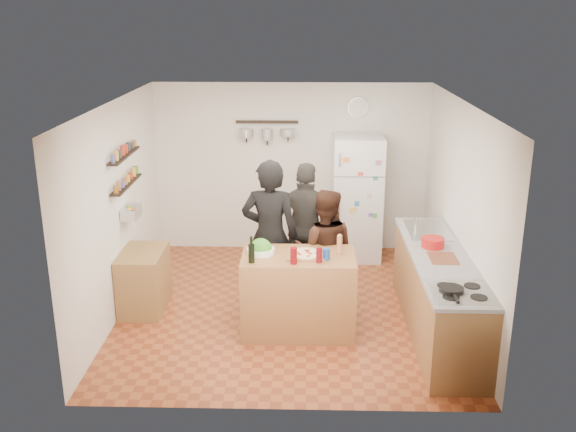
{
  "coord_description": "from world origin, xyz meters",
  "views": [
    {
      "loc": [
        0.19,
        -7.13,
        3.49
      ],
      "look_at": [
        0.0,
        0.1,
        1.15
      ],
      "focal_mm": 40.0,
      "sensor_mm": 36.0,
      "label": 1
    }
  ],
  "objects_px": {
    "salt_canister": "(326,254)",
    "person_center": "(324,251)",
    "pepper_mill": "(340,246)",
    "red_bowl": "(433,242)",
    "prep_island": "(298,293)",
    "skillet": "(451,290)",
    "person_left": "(270,236)",
    "person_back": "(307,229)",
    "salad_bowl": "(261,251)",
    "wall_clock": "(358,107)",
    "wine_bottle": "(251,253)",
    "fridge": "(357,198)",
    "counter_run": "(438,295)",
    "side_table": "(144,280)"
  },
  "relations": [
    {
      "from": "salt_canister",
      "to": "person_center",
      "type": "xyz_separation_m",
      "value": [
        -0.0,
        0.66,
        -0.22
      ]
    },
    {
      "from": "person_left",
      "to": "fridge",
      "type": "relative_size",
      "value": 1.03
    },
    {
      "from": "salt_canister",
      "to": "person_back",
      "type": "bearing_deg",
      "value": 100.02
    },
    {
      "from": "fridge",
      "to": "wall_clock",
      "type": "distance_m",
      "value": 1.29
    },
    {
      "from": "person_left",
      "to": "person_back",
      "type": "relative_size",
      "value": 1.09
    },
    {
      "from": "prep_island",
      "to": "wall_clock",
      "type": "relative_size",
      "value": 4.17
    },
    {
      "from": "wine_bottle",
      "to": "red_bowl",
      "type": "relative_size",
      "value": 0.79
    },
    {
      "from": "salad_bowl",
      "to": "wine_bottle",
      "type": "distance_m",
      "value": 0.29
    },
    {
      "from": "prep_island",
      "to": "skillet",
      "type": "xyz_separation_m",
      "value": [
        1.47,
        -0.94,
        0.49
      ]
    },
    {
      "from": "salt_canister",
      "to": "prep_island",
      "type": "bearing_deg",
      "value": 158.2
    },
    {
      "from": "person_center",
      "to": "wall_clock",
      "type": "distance_m",
      "value": 2.58
    },
    {
      "from": "skillet",
      "to": "red_bowl",
      "type": "bearing_deg",
      "value": 87.64
    },
    {
      "from": "person_left",
      "to": "fridge",
      "type": "distance_m",
      "value": 2.09
    },
    {
      "from": "prep_island",
      "to": "pepper_mill",
      "type": "relative_size",
      "value": 6.71
    },
    {
      "from": "wine_bottle",
      "to": "red_bowl",
      "type": "xyz_separation_m",
      "value": [
        2.02,
        0.49,
        -0.04
      ]
    },
    {
      "from": "prep_island",
      "to": "skillet",
      "type": "height_order",
      "value": "skillet"
    },
    {
      "from": "wine_bottle",
      "to": "person_center",
      "type": "distance_m",
      "value": 1.13
    },
    {
      "from": "person_back",
      "to": "salad_bowl",
      "type": "bearing_deg",
      "value": 75.44
    },
    {
      "from": "salad_bowl",
      "to": "counter_run",
      "type": "bearing_deg",
      "value": -1.11
    },
    {
      "from": "fridge",
      "to": "wall_clock",
      "type": "xyz_separation_m",
      "value": [
        0.0,
        0.33,
        1.25
      ]
    },
    {
      "from": "person_center",
      "to": "red_bowl",
      "type": "xyz_separation_m",
      "value": [
        1.22,
        -0.26,
        0.22
      ]
    },
    {
      "from": "prep_island",
      "to": "side_table",
      "type": "distance_m",
      "value": 1.95
    },
    {
      "from": "counter_run",
      "to": "fridge",
      "type": "relative_size",
      "value": 1.46
    },
    {
      "from": "prep_island",
      "to": "red_bowl",
      "type": "distance_m",
      "value": 1.63
    },
    {
      "from": "pepper_mill",
      "to": "fridge",
      "type": "height_order",
      "value": "fridge"
    },
    {
      "from": "skillet",
      "to": "red_bowl",
      "type": "height_order",
      "value": "red_bowl"
    },
    {
      "from": "prep_island",
      "to": "person_back",
      "type": "distance_m",
      "value": 1.13
    },
    {
      "from": "wine_bottle",
      "to": "person_left",
      "type": "distance_m",
      "value": 0.81
    },
    {
      "from": "wine_bottle",
      "to": "counter_run",
      "type": "bearing_deg",
      "value": 6.39
    },
    {
      "from": "counter_run",
      "to": "fridge",
      "type": "height_order",
      "value": "fridge"
    },
    {
      "from": "person_back",
      "to": "wall_clock",
      "type": "distance_m",
      "value": 2.17
    },
    {
      "from": "salad_bowl",
      "to": "fridge",
      "type": "relative_size",
      "value": 0.17
    },
    {
      "from": "wine_bottle",
      "to": "counter_run",
      "type": "height_order",
      "value": "wine_bottle"
    },
    {
      "from": "wine_bottle",
      "to": "person_center",
      "type": "relative_size",
      "value": 0.14
    },
    {
      "from": "prep_island",
      "to": "fridge",
      "type": "bearing_deg",
      "value": 70.55
    },
    {
      "from": "pepper_mill",
      "to": "person_center",
      "type": "bearing_deg",
      "value": 107.32
    },
    {
      "from": "person_left",
      "to": "person_back",
      "type": "xyz_separation_m",
      "value": [
        0.44,
        0.48,
        -0.08
      ]
    },
    {
      "from": "pepper_mill",
      "to": "red_bowl",
      "type": "height_order",
      "value": "pepper_mill"
    },
    {
      "from": "prep_island",
      "to": "skillet",
      "type": "distance_m",
      "value": 1.81
    },
    {
      "from": "salad_bowl",
      "to": "salt_canister",
      "type": "xyz_separation_m",
      "value": [
        0.72,
        -0.17,
        0.03
      ]
    },
    {
      "from": "side_table",
      "to": "counter_run",
      "type": "bearing_deg",
      "value": -8.34
    },
    {
      "from": "pepper_mill",
      "to": "red_bowl",
      "type": "distance_m",
      "value": 1.09
    },
    {
      "from": "salad_bowl",
      "to": "pepper_mill",
      "type": "distance_m",
      "value": 0.87
    },
    {
      "from": "pepper_mill",
      "to": "person_left",
      "type": "xyz_separation_m",
      "value": [
        -0.8,
        0.53,
        -0.07
      ]
    },
    {
      "from": "person_center",
      "to": "person_back",
      "type": "distance_m",
      "value": 0.57
    },
    {
      "from": "person_back",
      "to": "counter_run",
      "type": "distance_m",
      "value": 1.85
    },
    {
      "from": "person_center",
      "to": "skillet",
      "type": "relative_size",
      "value": 6.42
    },
    {
      "from": "skillet",
      "to": "wine_bottle",
      "type": "bearing_deg",
      "value": 159.95
    },
    {
      "from": "person_back",
      "to": "counter_run",
      "type": "bearing_deg",
      "value": 157.18
    },
    {
      "from": "pepper_mill",
      "to": "salt_canister",
      "type": "relative_size",
      "value": 1.49
    }
  ]
}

